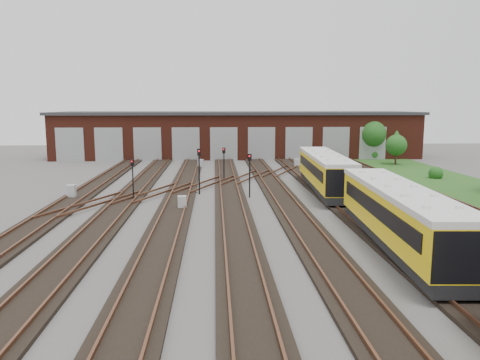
{
  "coord_description": "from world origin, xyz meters",
  "views": [
    {
      "loc": [
        -3.19,
        -27.73,
        7.23
      ],
      "look_at": [
        -1.42,
        4.97,
        2.0
      ],
      "focal_mm": 35.0,
      "sensor_mm": 36.0,
      "label": 1
    }
  ],
  "objects": [
    {
      "name": "ground",
      "position": [
        0.0,
        0.0,
        0.0
      ],
      "size": [
        120.0,
        120.0,
        0.0
      ],
      "primitive_type": "plane",
      "color": "#464341",
      "rests_on": "ground"
    },
    {
      "name": "track_network",
      "position": [
        -0.17,
        0.59,
        0.11
      ],
      "size": [
        30.4,
        70.0,
        0.33
      ],
      "color": "black",
      "rests_on": "ground"
    },
    {
      "name": "maintenance_shed",
      "position": [
        -0.01,
        39.97,
        3.2
      ],
      "size": [
        51.0,
        12.5,
        6.35
      ],
      "color": "#542015",
      "rests_on": "ground"
    },
    {
      "name": "grass_verge",
      "position": [
        19.0,
        10.0,
        0.03
      ],
      "size": [
        8.0,
        55.0,
        0.05
      ],
      "primitive_type": "cube",
      "color": "#25531B",
      "rests_on": "ground"
    },
    {
      "name": "metro_train",
      "position": [
        6.0,
        -5.37,
        1.81
      ],
      "size": [
        3.29,
        46.11,
        2.89
      ],
      "rotation": [
        0.0,
        0.0,
        -0.06
      ],
      "color": "black",
      "rests_on": "ground"
    },
    {
      "name": "signal_mast_0",
      "position": [
        -9.43,
        7.68,
        2.04
      ],
      "size": [
        0.27,
        0.25,
        3.21
      ],
      "rotation": [
        0.0,
        0.0,
        -0.25
      ],
      "color": "black",
      "rests_on": "ground"
    },
    {
      "name": "signal_mast_1",
      "position": [
        -2.32,
        17.02,
        2.08
      ],
      "size": [
        0.31,
        0.3,
        3.24
      ],
      "rotation": [
        0.0,
        0.0,
        -0.35
      ],
      "color": "black",
      "rests_on": "ground"
    },
    {
      "name": "signal_mast_2",
      "position": [
        -4.49,
        10.29,
        2.39
      ],
      "size": [
        0.29,
        0.27,
        3.76
      ],
      "rotation": [
        0.0,
        0.0,
        0.04
      ],
      "color": "black",
      "rests_on": "ground"
    },
    {
      "name": "signal_mast_3",
      "position": [
        -0.46,
        8.6,
        2.23
      ],
      "size": [
        0.31,
        0.3,
        3.49
      ],
      "rotation": [
        0.0,
        0.0,
        -0.3
      ],
      "color": "black",
      "rests_on": "ground"
    },
    {
      "name": "relay_cabinet_0",
      "position": [
        -14.44,
        8.85,
        0.55
      ],
      "size": [
        0.67,
        0.56,
        1.11
      ],
      "primitive_type": "cube",
      "rotation": [
        0.0,
        0.0,
        -0.01
      ],
      "color": "#ABADB0",
      "rests_on": "ground"
    },
    {
      "name": "relay_cabinet_1",
      "position": [
        -4.85,
        26.78,
        0.5
      ],
      "size": [
        0.74,
        0.68,
        1.01
      ],
      "primitive_type": "cube",
      "rotation": [
        0.0,
        0.0,
        -0.36
      ],
      "color": "#ABADB0",
      "rests_on": "ground"
    },
    {
      "name": "relay_cabinet_2",
      "position": [
        -5.51,
        4.49,
        0.49
      ],
      "size": [
        0.6,
        0.5,
        0.98
      ],
      "primitive_type": "cube",
      "rotation": [
        0.0,
        0.0,
        0.02
      ],
      "color": "#ABADB0",
      "rests_on": "ground"
    },
    {
      "name": "relay_cabinet_3",
      "position": [
        6.42,
        26.28,
        0.53
      ],
      "size": [
        0.66,
        0.56,
        1.07
      ],
      "primitive_type": "cube",
      "rotation": [
        0.0,
        0.0,
        -0.04
      ],
      "color": "#ABADB0",
      "rests_on": "ground"
    },
    {
      "name": "relay_cabinet_4",
      "position": [
        8.17,
        19.83,
        0.43
      ],
      "size": [
        0.52,
        0.43,
        0.86
      ],
      "primitive_type": "cube",
      "rotation": [
        0.0,
        0.0,
        -0.0
      ],
      "color": "#ABADB0",
      "rests_on": "ground"
    },
    {
      "name": "tree_0",
      "position": [
        18.16,
        34.61,
        3.88
      ],
      "size": [
        3.64,
        3.64,
        6.04
      ],
      "color": "#322116",
      "rests_on": "ground"
    },
    {
      "name": "tree_1",
      "position": [
        19.0,
        28.26,
        2.74
      ],
      "size": [
        2.58,
        2.58,
        4.27
      ],
      "color": "#322116",
      "rests_on": "ground"
    },
    {
      "name": "bush_1",
      "position": [
        18.89,
        17.42,
        0.71
      ],
      "size": [
        1.41,
        1.41,
        1.41
      ],
      "primitive_type": "sphere",
      "color": "#144513",
      "rests_on": "ground"
    },
    {
      "name": "bush_2",
      "position": [
        18.37,
        34.72,
        0.92
      ],
      "size": [
        1.83,
        1.83,
        1.83
      ],
      "primitive_type": "sphere",
      "color": "#144513",
      "rests_on": "ground"
    }
  ]
}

